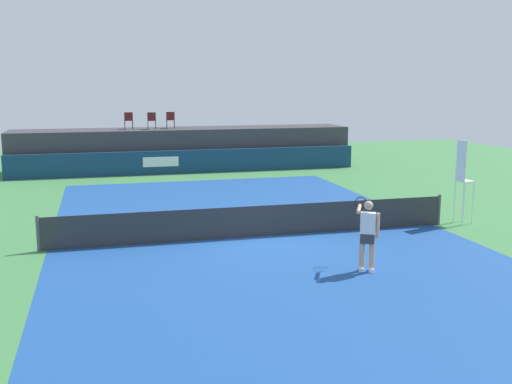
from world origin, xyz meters
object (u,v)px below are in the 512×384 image
tennis_player (367,233)px  spectator_chair_left (152,120)px  spectator_chair_far_left (129,120)px  tennis_ball (320,215)px  net_post_near (38,234)px  net_post_far (439,210)px  spectator_chair_center (170,119)px  umpire_chair (463,176)px

tennis_player → spectator_chair_left: bearing=100.4°
spectator_chair_far_left → tennis_ball: (5.81, -13.12, -2.66)m
spectator_chair_left → net_post_near: (-4.48, -15.04, -2.19)m
net_post_near → tennis_ball: net_post_near is taller
spectator_chair_far_left → net_post_far: size_ratio=0.89×
spectator_chair_far_left → spectator_chair_center: (2.20, -0.07, 0.00)m
spectator_chair_left → spectator_chair_center: (1.02, 0.26, 0.00)m
spectator_chair_left → net_post_far: bearing=-62.2°
spectator_chair_left → spectator_chair_center: bearing=14.0°
tennis_ball → net_post_near: bearing=-166.1°
net_post_near → tennis_ball: 9.40m
umpire_chair → tennis_ball: umpire_chair is taller
spectator_chair_center → umpire_chair: (7.69, -15.31, -1.11)m
net_post_near → net_post_far: (12.40, 0.00, 0.00)m
spectator_chair_far_left → net_post_far: 18.00m
spectator_chair_far_left → spectator_chair_left: (1.18, -0.33, 0.00)m
spectator_chair_center → net_post_far: (6.89, -15.30, -2.19)m
spectator_chair_far_left → tennis_player: 19.93m
net_post_far → tennis_ball: bearing=145.5°
umpire_chair → tennis_player: bearing=-143.1°
spectator_chair_center → umpire_chair: spectator_chair_center is taller
spectator_chair_left → net_post_far: 17.14m
net_post_far → spectator_chair_center: bearing=114.3°
net_post_near → tennis_player: 8.91m
net_post_far → tennis_player: (-4.42, -3.93, 0.46)m
umpire_chair → tennis_ball: (-4.08, 2.27, -1.55)m
spectator_chair_left → tennis_player: spectator_chair_left is taller
spectator_chair_left → tennis_ball: bearing=-70.1°
spectator_chair_far_left → net_post_far: bearing=-59.4°
spectator_chair_far_left → tennis_player: (4.67, -19.30, -1.73)m
net_post_near → net_post_far: size_ratio=1.00×
spectator_chair_left → tennis_player: size_ratio=0.50×
spectator_chair_left → net_post_near: 15.85m
spectator_chair_left → tennis_ball: size_ratio=13.06×
spectator_chair_far_left → tennis_ball: spectator_chair_far_left is taller
spectator_chair_far_left → umpire_chair: bearing=-57.3°
spectator_chair_far_left → umpire_chair: (9.89, -15.39, -1.11)m
umpire_chair → net_post_far: (-0.80, 0.01, -1.09)m
net_post_near → spectator_chair_center: bearing=70.2°
spectator_chair_center → tennis_player: 19.46m
umpire_chair → net_post_near: (-13.20, 0.01, -1.09)m
spectator_chair_left → spectator_chair_center: size_ratio=1.00×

